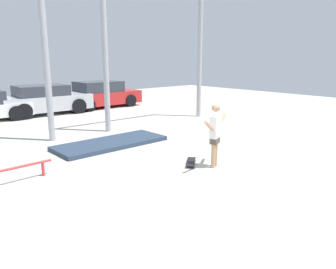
# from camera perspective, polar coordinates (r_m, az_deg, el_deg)

# --- Properties ---
(ground_plane) EXTENTS (36.00, 36.00, 0.00)m
(ground_plane) POSITION_cam_1_polar(r_m,az_deg,el_deg) (7.54, 4.18, -7.38)
(ground_plane) COLOR #B2ADA3
(skateboarder) EXTENTS (1.27, 0.52, 1.59)m
(skateboarder) POSITION_cam_1_polar(r_m,az_deg,el_deg) (8.03, 8.21, 0.50)
(skateboarder) COLOR tan
(skateboarder) RESTS_ON ground_plane
(skateboard) EXTENTS (0.71, 0.65, 0.08)m
(skateboard) POSITION_cam_1_polar(r_m,az_deg,el_deg) (8.39, 4.00, -4.76)
(skateboard) COLOR black
(skateboard) RESTS_ON ground_plane
(manual_pad) EXTENTS (3.48, 1.43, 0.13)m
(manual_pad) POSITION_cam_1_polar(r_m,az_deg,el_deg) (10.30, -9.90, -1.48)
(manual_pad) COLOR #28384C
(manual_pad) RESTS_ON ground_plane
(canopy_support_right) EXTENTS (4.99, 0.20, 5.45)m
(canopy_support_right) POSITION_cam_1_polar(r_m,az_deg,el_deg) (13.39, -1.77, 16.06)
(canopy_support_right) COLOR #A5A8AD
(canopy_support_right) RESTS_ON ground_plane
(parked_car_silver) EXTENTS (4.16, 2.08, 1.38)m
(parked_car_silver) POSITION_cam_1_polar(r_m,az_deg,el_deg) (16.79, -20.72, 5.68)
(parked_car_silver) COLOR #B7BABF
(parked_car_silver) RESTS_ON ground_plane
(parked_car_red) EXTENTS (4.16, 2.05, 1.40)m
(parked_car_red) POSITION_cam_1_polar(r_m,az_deg,el_deg) (18.29, -11.62, 6.81)
(parked_car_red) COLOR red
(parked_car_red) RESTS_ON ground_plane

